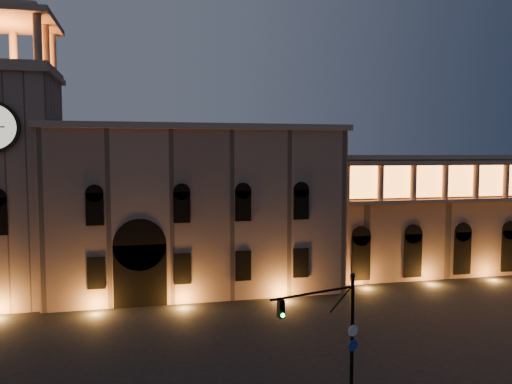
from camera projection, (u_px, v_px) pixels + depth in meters
The scene contains 5 objects.
ground at pixel (260, 369), 33.94m from camera, with size 160.00×160.00×0.00m, color black.
government_building at pixel (196, 208), 54.16m from camera, with size 30.80×12.80×17.60m.
clock_tower at pixel (8, 176), 48.92m from camera, with size 9.80×9.80×32.40m.
colonnade_wing at pixel (461, 211), 63.64m from camera, with size 40.60×11.50×14.50m.
traffic_light at pixel (339, 340), 28.03m from camera, with size 5.56×1.92×7.90m.
Camera 1 is at (-7.47, -32.07, 14.59)m, focal length 35.00 mm.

